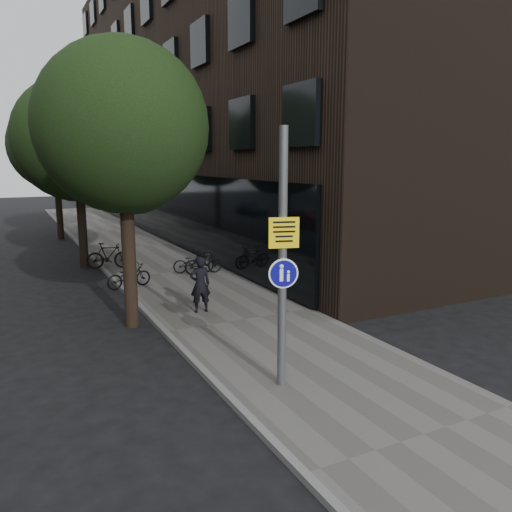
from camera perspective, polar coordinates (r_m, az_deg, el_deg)
ground at (r=11.18m, az=5.11°, el=-12.68°), size 120.00×120.00×0.00m
sidewalk at (r=20.01m, az=-9.62°, el=-2.00°), size 4.50×60.00×0.12m
curb_edge at (r=19.48m, az=-15.95°, el=-2.60°), size 0.15×60.00×0.13m
building_right_dark_brick at (r=34.00m, az=-2.55°, el=18.52°), size 12.00×40.00×18.00m
street_tree_near at (r=13.64m, az=-14.79°, el=13.24°), size 4.40×4.40×7.50m
street_tree_mid at (r=22.01m, az=-19.66°, el=11.94°), size 5.00×5.00×7.80m
street_tree_far at (r=30.95m, az=-21.92°, el=11.30°), size 5.00×5.00×7.80m
signpost at (r=9.38m, az=3.04°, el=-0.43°), size 0.56×0.20×4.96m
pedestrian at (r=14.49m, az=-6.40°, el=-3.25°), size 0.64×0.45×1.65m
parked_bike_facade_near at (r=19.70m, az=-7.16°, el=-0.70°), size 1.68×0.85×0.84m
parked_bike_facade_far at (r=19.46m, az=-6.02°, el=-0.70°), size 1.54×0.48×0.92m
parked_bike_curb_near at (r=17.79m, az=-14.32°, el=-2.21°), size 1.68×0.90×0.84m
parked_bike_curb_far at (r=21.18m, az=-16.48°, el=0.04°), size 1.83×1.02×1.06m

